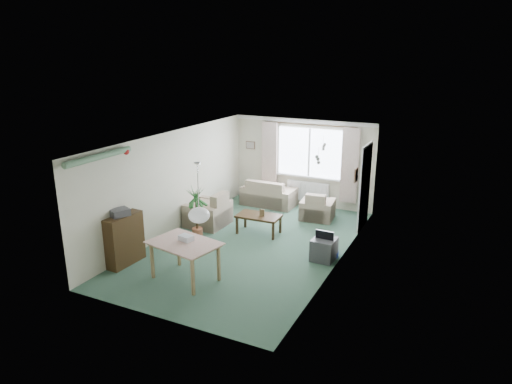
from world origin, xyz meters
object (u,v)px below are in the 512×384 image
at_px(sofa, 269,192).
at_px(dining_table, 185,261).
at_px(armchair_left, 208,208).
at_px(tv_cube, 324,249).
at_px(pet_bed, 324,252).
at_px(houseplant, 197,213).
at_px(coffee_table, 259,224).
at_px(armchair_corner, 318,205).
at_px(bookshelf, 125,240).

relative_size(sofa, dining_table, 1.27).
bearing_deg(dining_table, armchair_left, 113.24).
xyz_separation_m(tv_cube, pet_bed, (-0.05, 0.21, -0.17)).
distance_m(tv_cube, pet_bed, 0.28).
bearing_deg(houseplant, coffee_table, 35.96).
distance_m(armchair_left, coffee_table, 1.39).
relative_size(sofa, tv_cube, 2.93).
distance_m(armchair_left, pet_bed, 3.20).
distance_m(sofa, armchair_left, 2.20).
bearing_deg(sofa, coffee_table, 108.28).
bearing_deg(coffee_table, houseplant, -144.04).
xyz_separation_m(armchair_corner, pet_bed, (0.86, -2.07, -0.30)).
relative_size(armchair_corner, houseplant, 0.67).
distance_m(armchair_corner, tv_cube, 2.46).
relative_size(sofa, houseplant, 1.22).
relative_size(bookshelf, pet_bed, 1.74).
bearing_deg(coffee_table, armchair_left, -178.31).
xyz_separation_m(bookshelf, houseplant, (0.55, 1.78, 0.09)).
distance_m(dining_table, tv_cube, 2.86).
distance_m(sofa, dining_table, 4.73).
distance_m(dining_table, pet_bed, 2.98).
height_order(sofa, tv_cube, sofa).
bearing_deg(coffee_table, armchair_corner, 59.69).
distance_m(armchair_left, dining_table, 2.86).
relative_size(armchair_left, houseplant, 0.79).
height_order(sofa, armchair_corner, sofa).
bearing_deg(coffee_table, sofa, 107.92).
height_order(dining_table, pet_bed, dining_table).
bearing_deg(houseplant, dining_table, -63.19).
xyz_separation_m(armchair_corner, armchair_left, (-2.29, -1.61, 0.06)).
distance_m(armchair_corner, coffee_table, 1.83).
bearing_deg(armchair_corner, sofa, -22.55).
bearing_deg(houseplant, armchair_corner, 49.23).
xyz_separation_m(houseplant, pet_bed, (2.94, 0.35, -0.55)).
relative_size(armchair_left, coffee_table, 0.94).
height_order(sofa, armchair_left, armchair_left).
bearing_deg(tv_cube, houseplant, -175.19).
distance_m(sofa, tv_cube, 3.71).
bearing_deg(tv_cube, pet_bed, 105.39).
xyz_separation_m(dining_table, pet_bed, (2.02, 2.17, -0.30)).
bearing_deg(coffee_table, tv_cube, -21.17).
xyz_separation_m(armchair_left, houseplant, (0.21, -0.81, 0.18)).
bearing_deg(houseplant, tv_cube, 2.67).
distance_m(armchair_corner, bookshelf, 4.96).
bearing_deg(bookshelf, coffee_table, 59.35).
height_order(bookshelf, pet_bed, bookshelf).
relative_size(armchair_left, tv_cube, 1.89).
xyz_separation_m(coffee_table, houseplant, (-1.17, -0.85, 0.38)).
bearing_deg(coffee_table, bookshelf, -123.12).
distance_m(houseplant, pet_bed, 3.01).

